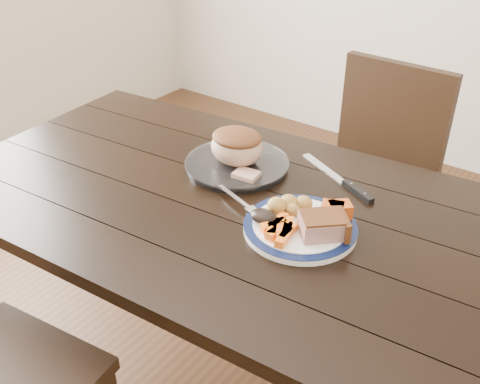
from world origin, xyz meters
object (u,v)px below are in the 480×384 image
Objects in this scene: dinner_plate at (300,228)px; pork_slice at (323,226)px; serving_platter at (237,165)px; carving_knife at (349,185)px; dining_table at (222,223)px; fork at (242,203)px; chair_far at (372,175)px; roast_joint at (237,147)px.

pork_slice reaches higher than dinner_plate.
serving_platter is 0.34m from carving_knife.
dining_table is 9.60× the size of fork.
chair_far reaches higher than dining_table.
carving_knife is (0.26, 0.25, 0.10)m from dining_table.
pork_slice is at bearing 19.09° from fork.
fork reaches higher than dining_table.
fork is 0.59× the size of carving_knife.
carving_knife is at bearing 102.76° from pork_slice.
dinner_plate is at bearing -2.55° from dining_table.
carving_knife is (0.00, 0.26, -0.00)m from dinner_plate.
chair_far is 3.06× the size of serving_platter.
chair_far is at bearing 103.39° from pork_slice.
pork_slice reaches higher than carving_knife.
serving_platter is (-0.06, 0.15, 0.10)m from dining_table.
roast_joint is (-0.20, -0.59, 0.30)m from chair_far.
chair_far is at bearing 103.92° from fork.
chair_far is 0.55m from carving_knife.
dinner_plate is 0.36m from roast_joint.
serving_platter is 0.06m from roast_joint.
dinner_plate is 0.96× the size of carving_knife.
fork is at bearing -49.80° from roast_joint.
pork_slice is (0.32, -0.02, 0.14)m from dining_table.
serving_platter is (-0.32, 0.16, 0.00)m from dinner_plate.
roast_joint is at bearing 180.00° from serving_platter.
chair_far is 0.80m from fork.
dining_table is 5.64× the size of carving_knife.
chair_far is 0.82m from pork_slice.
roast_joint is at bearing 153.03° from dinner_plate.
roast_joint reaches higher than dinner_plate.
serving_platter is 2.88× the size of pork_slice.
dining_table is at bearing 81.63° from chair_far.
dining_table is 1.80× the size of chair_far.
roast_joint is at bearing -136.58° from carving_knife.
dinner_plate is 2.69× the size of pork_slice.
roast_joint is at bearing 111.19° from dining_table.
dining_table is 0.35m from pork_slice.
dining_table is 5.50× the size of serving_platter.
roast_joint is at bearing 73.63° from chair_far.
chair_far reaches higher than serving_platter.
chair_far is 0.66m from serving_platter.
dining_table is 0.28m from dinner_plate.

